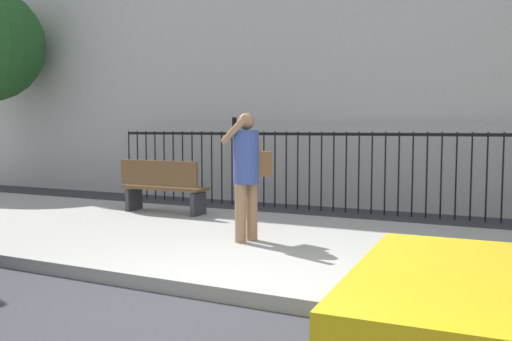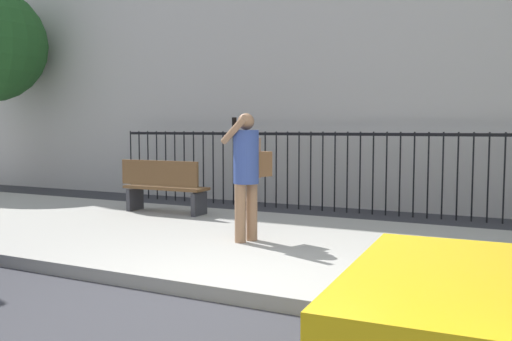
{
  "view_description": "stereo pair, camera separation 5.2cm",
  "coord_description": "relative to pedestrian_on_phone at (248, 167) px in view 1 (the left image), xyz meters",
  "views": [
    {
      "loc": [
        2.36,
        -4.37,
        1.66
      ],
      "look_at": [
        -0.86,
        2.29,
        1.08
      ],
      "focal_mm": 37.73,
      "sensor_mm": 36.0,
      "label": 1
    },
    {
      "loc": [
        2.4,
        -4.35,
        1.66
      ],
      "look_at": [
        -0.86,
        2.29,
        1.08
      ],
      "focal_mm": 37.73,
      "sensor_mm": 36.0,
      "label": 2
    }
  ],
  "objects": [
    {
      "name": "street_bench",
      "position": [
        -2.44,
        1.46,
        -0.5
      ],
      "size": [
        1.6,
        0.45,
        0.95
      ],
      "color": "brown",
      "rests_on": "sidewalk"
    },
    {
      "name": "ground_plane",
      "position": [
        0.85,
        -2.01,
        -1.15
      ],
      "size": [
        60.0,
        60.0,
        0.0
      ],
      "primitive_type": "plane",
      "color": "#333338"
    },
    {
      "name": "pedestrian_on_phone",
      "position": [
        0.0,
        0.0,
        0.0
      ],
      "size": [
        0.56,
        0.72,
        1.71
      ],
      "color": "#936B4C",
      "rests_on": "sidewalk"
    },
    {
      "name": "iron_fence",
      "position": [
        0.85,
        3.89,
        -0.13
      ],
      "size": [
        12.03,
        0.04,
        1.6
      ],
      "color": "black",
      "rests_on": "ground"
    },
    {
      "name": "sidewalk",
      "position": [
        0.85,
        0.19,
        -1.07
      ],
      "size": [
        28.0,
        4.4,
        0.15
      ],
      "primitive_type": "cube",
      "color": "#9E9B93",
      "rests_on": "ground"
    }
  ]
}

